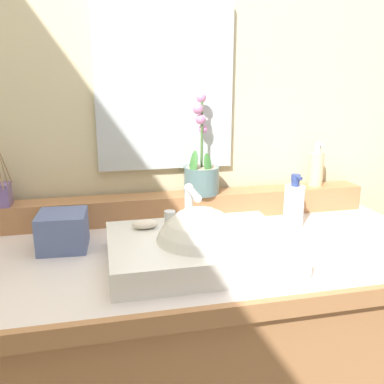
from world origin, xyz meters
name	(u,v)px	position (x,y,z in m)	size (l,w,h in m)	color
wall_back	(163,69)	(0.00, 0.43, 1.34)	(3.16, 0.20, 2.68)	beige
vanity_cabinet	(189,375)	(0.00, 0.00, 0.42)	(1.44, 0.65, 0.85)	#AA7348
back_ledge	(173,207)	(0.00, 0.26, 0.89)	(1.36, 0.09, 0.09)	#AA7348
sink_basin	(199,250)	(0.01, -0.09, 0.88)	(0.46, 0.34, 0.27)	white
soap_bar	(145,224)	(-0.12, 0.01, 0.92)	(0.07, 0.04, 0.02)	beige
potted_plant	(201,173)	(0.10, 0.26, 1.00)	(0.12, 0.12, 0.33)	slate
soap_dispenser	(316,168)	(0.53, 0.27, 1.00)	(0.05, 0.05, 0.16)	beige
lotion_bottle	(294,205)	(0.37, 0.10, 0.92)	(0.06, 0.07, 0.17)	white
tissue_box	(63,231)	(-0.34, 0.08, 0.90)	(0.13, 0.13, 0.10)	#56679B
mirror	(165,89)	(-0.01, 0.32, 1.27)	(0.45, 0.02, 0.53)	silver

